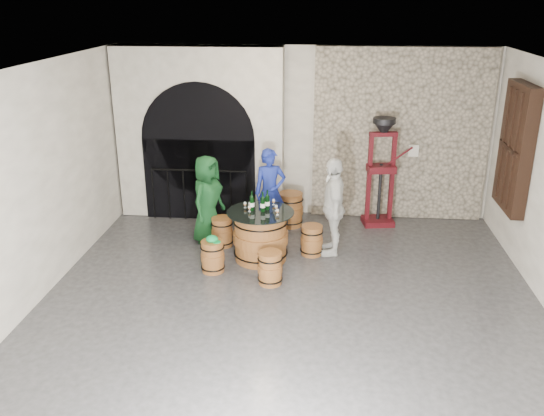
# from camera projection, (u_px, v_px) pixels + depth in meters

# --- Properties ---
(ground) EXTENTS (8.00, 8.00, 0.00)m
(ground) POSITION_uv_depth(u_px,v_px,m) (287.00, 319.00, 7.65)
(ground) COLOR #303032
(ground) RESTS_ON ground
(wall_back) EXTENTS (8.00, 0.00, 8.00)m
(wall_back) POSITION_uv_depth(u_px,v_px,m) (303.00, 133.00, 10.82)
(wall_back) COLOR silver
(wall_back) RESTS_ON ground
(wall_left) EXTENTS (0.00, 8.00, 8.00)m
(wall_left) POSITION_uv_depth(u_px,v_px,m) (17.00, 197.00, 7.40)
(wall_left) COLOR silver
(wall_left) RESTS_ON ground
(ceiling) EXTENTS (8.00, 8.00, 0.00)m
(ceiling) POSITION_uv_depth(u_px,v_px,m) (290.00, 74.00, 6.53)
(ceiling) COLOR beige
(ceiling) RESTS_ON wall_back
(stone_facing_panel) EXTENTS (3.20, 0.12, 3.18)m
(stone_facing_panel) POSITION_uv_depth(u_px,v_px,m) (400.00, 136.00, 10.60)
(stone_facing_panel) COLOR #AEA08A
(stone_facing_panel) RESTS_ON ground
(arched_opening) EXTENTS (3.10, 0.60, 3.19)m
(arched_opening) POSITION_uv_depth(u_px,v_px,m) (201.00, 135.00, 10.75)
(arched_opening) COLOR silver
(arched_opening) RESTS_ON ground
(shuttered_window) EXTENTS (0.23, 1.10, 2.00)m
(shuttered_window) POSITION_uv_depth(u_px,v_px,m) (515.00, 148.00, 8.96)
(shuttered_window) COLOR black
(shuttered_window) RESTS_ON wall_right
(barrel_table) EXTENTS (1.07, 1.07, 0.83)m
(barrel_table) POSITION_uv_depth(u_px,v_px,m) (261.00, 236.00, 9.23)
(barrel_table) COLOR brown
(barrel_table) RESTS_ON ground
(barrel_stool_left) EXTENTS (0.38, 0.38, 0.51)m
(barrel_stool_left) POSITION_uv_depth(u_px,v_px,m) (222.00, 232.00, 9.79)
(barrel_stool_left) COLOR brown
(barrel_stool_left) RESTS_ON ground
(barrel_stool_far) EXTENTS (0.38, 0.38, 0.51)m
(barrel_stool_far) POSITION_uv_depth(u_px,v_px,m) (268.00, 225.00, 10.08)
(barrel_stool_far) COLOR brown
(barrel_stool_far) RESTS_ON ground
(barrel_stool_right) EXTENTS (0.38, 0.38, 0.51)m
(barrel_stool_right) POSITION_uv_depth(u_px,v_px,m) (312.00, 240.00, 9.46)
(barrel_stool_right) COLOR brown
(barrel_stool_right) RESTS_ON ground
(barrel_stool_near_right) EXTENTS (0.38, 0.38, 0.51)m
(barrel_stool_near_right) POSITION_uv_depth(u_px,v_px,m) (270.00, 268.00, 8.50)
(barrel_stool_near_right) COLOR brown
(barrel_stool_near_right) RESTS_ON ground
(barrel_stool_near_left) EXTENTS (0.38, 0.38, 0.51)m
(barrel_stool_near_left) POSITION_uv_depth(u_px,v_px,m) (213.00, 256.00, 8.87)
(barrel_stool_near_left) COLOR brown
(barrel_stool_near_left) RESTS_ON ground
(green_cap) EXTENTS (0.23, 0.18, 0.10)m
(green_cap) POSITION_uv_depth(u_px,v_px,m) (212.00, 239.00, 8.77)
(green_cap) COLOR #0D9344
(green_cap) RESTS_ON barrel_stool_near_left
(person_green) EXTENTS (0.73, 0.88, 1.54)m
(person_green) POSITION_uv_depth(u_px,v_px,m) (208.00, 199.00, 9.80)
(person_green) COLOR #113E1A
(person_green) RESTS_ON ground
(person_blue) EXTENTS (0.65, 0.51, 1.55)m
(person_blue) POSITION_uv_depth(u_px,v_px,m) (270.00, 192.00, 10.15)
(person_blue) COLOR navy
(person_blue) RESTS_ON ground
(person_white) EXTENTS (0.46, 0.98, 1.63)m
(person_white) POSITION_uv_depth(u_px,v_px,m) (333.00, 206.00, 9.33)
(person_white) COLOR silver
(person_white) RESTS_ON ground
(wine_bottle_left) EXTENTS (0.08, 0.08, 0.32)m
(wine_bottle_left) POSITION_uv_depth(u_px,v_px,m) (252.00, 203.00, 9.09)
(wine_bottle_left) COLOR black
(wine_bottle_left) RESTS_ON barrel_table
(wine_bottle_center) EXTENTS (0.08, 0.08, 0.32)m
(wine_bottle_center) POSITION_uv_depth(u_px,v_px,m) (263.00, 204.00, 9.05)
(wine_bottle_center) COLOR black
(wine_bottle_center) RESTS_ON barrel_table
(wine_bottle_right) EXTENTS (0.08, 0.08, 0.32)m
(wine_bottle_right) POSITION_uv_depth(u_px,v_px,m) (267.00, 202.00, 9.14)
(wine_bottle_right) COLOR black
(wine_bottle_right) RESTS_ON barrel_table
(tasting_glass_a) EXTENTS (0.05, 0.05, 0.10)m
(tasting_glass_a) POSITION_uv_depth(u_px,v_px,m) (249.00, 209.00, 9.07)
(tasting_glass_a) COLOR #AF5E22
(tasting_glass_a) RESTS_ON barrel_table
(tasting_glass_b) EXTENTS (0.05, 0.05, 0.10)m
(tasting_glass_b) POSITION_uv_depth(u_px,v_px,m) (276.00, 208.00, 9.10)
(tasting_glass_b) COLOR #AF5E22
(tasting_glass_b) RESTS_ON barrel_table
(tasting_glass_c) EXTENTS (0.05, 0.05, 0.10)m
(tasting_glass_c) POSITION_uv_depth(u_px,v_px,m) (250.00, 205.00, 9.22)
(tasting_glass_c) COLOR #AF5E22
(tasting_glass_c) RESTS_ON barrel_table
(tasting_glass_d) EXTENTS (0.05, 0.05, 0.10)m
(tasting_glass_d) POSITION_uv_depth(u_px,v_px,m) (274.00, 202.00, 9.36)
(tasting_glass_d) COLOR #AF5E22
(tasting_glass_d) RESTS_ON barrel_table
(tasting_glass_e) EXTENTS (0.05, 0.05, 0.10)m
(tasting_glass_e) POSITION_uv_depth(u_px,v_px,m) (277.00, 212.00, 8.93)
(tasting_glass_e) COLOR #AF5E22
(tasting_glass_e) RESTS_ON barrel_table
(tasting_glass_f) EXTENTS (0.05, 0.05, 0.10)m
(tasting_glass_f) POSITION_uv_depth(u_px,v_px,m) (245.00, 205.00, 9.23)
(tasting_glass_f) COLOR #AF5E22
(tasting_glass_f) RESTS_ON barrel_table
(side_barrel) EXTENTS (0.48, 0.48, 0.63)m
(side_barrel) POSITION_uv_depth(u_px,v_px,m) (290.00, 209.00, 10.63)
(side_barrel) COLOR brown
(side_barrel) RESTS_ON ground
(corking_press) EXTENTS (0.86, 0.53, 2.01)m
(corking_press) POSITION_uv_depth(u_px,v_px,m) (382.00, 164.00, 10.39)
(corking_press) COLOR #520D17
(corking_press) RESTS_ON ground
(control_box) EXTENTS (0.18, 0.10, 0.22)m
(control_box) POSITION_uv_depth(u_px,v_px,m) (413.00, 150.00, 10.59)
(control_box) COLOR silver
(control_box) RESTS_ON wall_back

